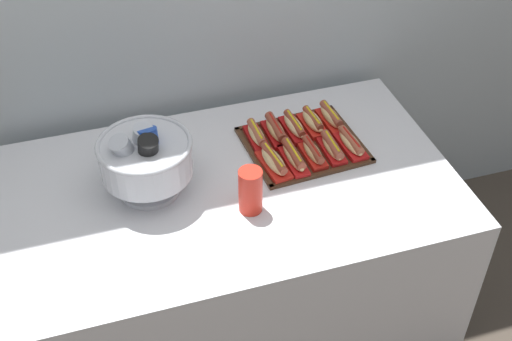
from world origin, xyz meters
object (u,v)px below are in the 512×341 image
hot_dog_6 (276,130)px  hot_dog_8 (313,122)px  hot_dog_3 (332,148)px  hot_dog_0 (274,162)px  punch_bowl (145,157)px  hot_dog_4 (351,143)px  hot_dog_7 (294,126)px  hot_dog_2 (313,152)px  buffet_table (231,257)px  serving_tray (303,145)px  hot_dog_1 (294,157)px  hot_dog_5 (257,135)px  hot_dog_9 (331,117)px  cup_stack (250,191)px

hot_dog_6 → hot_dog_8: 0.15m
hot_dog_6 → hot_dog_3: bearing=-44.0°
hot_dog_0 → hot_dog_8: hot_dog_0 is taller
hot_dog_6 → punch_bowl: 0.53m
hot_dog_4 → hot_dog_7: size_ratio=0.99×
hot_dog_2 → hot_dog_8: 0.18m
hot_dog_6 → punch_bowl: size_ratio=0.54×
buffet_table → hot_dog_4: hot_dog_4 is taller
hot_dog_2 → punch_bowl: (-0.58, 0.01, 0.11)m
serving_tray → hot_dog_1: bearing=-128.5°
hot_dog_2 → hot_dog_4: same height
hot_dog_3 → hot_dog_5: bearing=147.5°
hot_dog_9 → hot_dog_0: bearing=-147.4°
hot_dog_7 → punch_bowl: size_ratio=0.56×
hot_dog_5 → cup_stack: (-0.12, -0.33, 0.05)m
buffet_table → hot_dog_7: 0.55m
hot_dog_1 → hot_dog_6: hot_dog_6 is taller
hot_dog_3 → hot_dog_8: size_ratio=0.98×
hot_dog_9 → hot_dog_2: bearing=-128.5°
punch_bowl → cup_stack: size_ratio=1.94×
buffet_table → hot_dog_2: size_ratio=10.13×
hot_dog_2 → hot_dog_1: bearing=-176.2°
hot_dog_5 → hot_dog_1: bearing=-61.8°
serving_tray → hot_dog_2: (0.01, -0.08, 0.03)m
hot_dog_3 → punch_bowl: 0.67m
hot_dog_0 → hot_dog_4: 0.30m
buffet_table → cup_stack: 0.47m
buffet_table → hot_dog_6: size_ratio=9.22×
hot_dog_4 → hot_dog_8: 0.18m
hot_dog_1 → hot_dog_3: (0.15, 0.01, -0.00)m
hot_dog_1 → hot_dog_8: 0.22m
serving_tray → hot_dog_8: (0.07, 0.09, 0.03)m
hot_dog_8 → punch_bowl: (-0.65, -0.16, 0.11)m
hot_dog_0 → hot_dog_1: size_ratio=0.99×
serving_tray → hot_dog_6: bearing=136.0°
hot_dog_7 → hot_dog_0: bearing=-128.5°
buffet_table → hot_dog_5: (0.16, 0.19, 0.40)m
hot_dog_3 → hot_dog_6: size_ratio=0.94×
hot_dog_7 → cup_stack: bearing=-128.8°
hot_dog_4 → hot_dog_9: size_ratio=1.04×
hot_dog_3 → hot_dog_4: 0.08m
hot_dog_5 → hot_dog_6: size_ratio=0.95×
hot_dog_2 → hot_dog_3: (0.07, 0.00, 0.00)m
hot_dog_2 → hot_dog_8: size_ratio=0.95×
hot_dog_8 → hot_dog_9: size_ratio=0.97×
hot_dog_2 → serving_tray: bearing=93.8°
hot_dog_3 → cup_stack: 0.40m
hot_dog_7 → hot_dog_6: bearing=-176.2°
hot_dog_2 → hot_dog_4: (0.15, 0.01, -0.00)m
serving_tray → cup_stack: (-0.28, -0.26, 0.08)m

